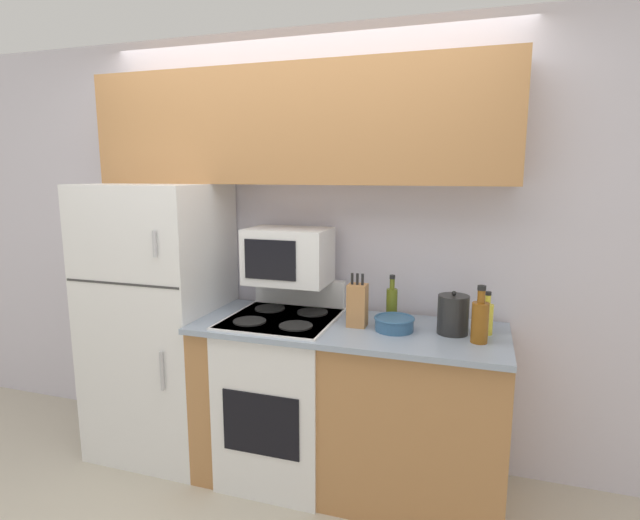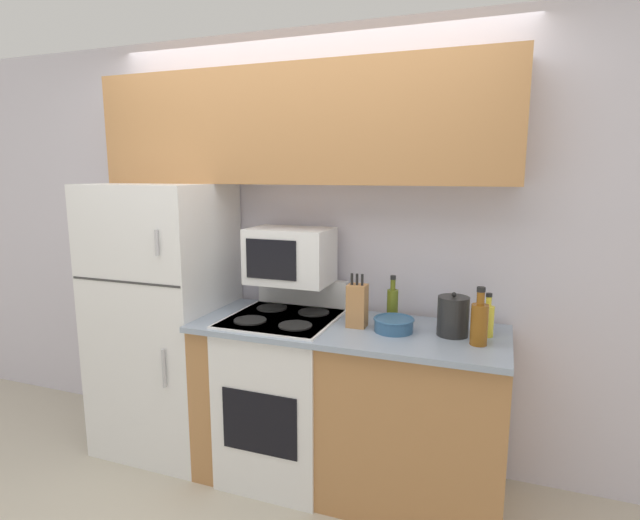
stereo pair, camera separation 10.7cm
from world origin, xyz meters
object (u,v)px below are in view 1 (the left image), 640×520
at_px(kettle, 453,314).
at_px(bowl, 394,323).
at_px(bottle_whiskey, 480,320).
at_px(microwave, 288,256).
at_px(refrigerator, 160,320).
at_px(bottle_cooking_spray, 487,317).
at_px(knife_block, 357,305).
at_px(bottle_olive_oil, 392,303).
at_px(stove, 283,393).

bearing_deg(kettle, bowl, -171.58).
bearing_deg(bottle_whiskey, microwave, 168.94).
bearing_deg(refrigerator, microwave, 8.06).
bearing_deg(bottle_cooking_spray, knife_block, -173.67).
bearing_deg(refrigerator, bottle_cooking_spray, 1.54).
xyz_separation_m(bowl, bottle_cooking_spray, (0.45, 0.09, 0.05)).
height_order(knife_block, bottle_whiskey, knife_block).
bearing_deg(bottle_olive_oil, bottle_whiskey, -24.55).
xyz_separation_m(bottle_whiskey, kettle, (-0.13, 0.10, -0.01)).
distance_m(microwave, knife_block, 0.51).
relative_size(refrigerator, kettle, 7.50).
relative_size(bottle_cooking_spray, bottle_olive_oil, 0.85).
distance_m(stove, bottle_whiskey, 1.18).
distance_m(knife_block, bottle_whiskey, 0.62).
relative_size(bowl, bottle_whiskey, 0.75).
bearing_deg(stove, kettle, 2.16).
xyz_separation_m(stove, microwave, (-0.02, 0.14, 0.77)).
distance_m(microwave, bottle_whiskey, 1.10).
height_order(bowl, bottle_olive_oil, bottle_olive_oil).
bearing_deg(stove, knife_block, 0.71).
bearing_deg(bottle_whiskey, knife_block, 173.40).
bearing_deg(refrigerator, bottle_whiskey, -2.84).
bearing_deg(refrigerator, bottle_olive_oil, 4.75).
xyz_separation_m(refrigerator, kettle, (1.74, 0.01, 0.19)).
bearing_deg(bowl, bottle_cooking_spray, 10.74).
bearing_deg(knife_block, bottle_olive_oil, 41.09).
bearing_deg(bowl, stove, 179.25).
xyz_separation_m(stove, bowl, (0.63, -0.01, 0.48)).
relative_size(bottle_olive_oil, bottle_whiskey, 0.93).
bearing_deg(bottle_cooking_spray, bottle_whiskey, -103.24).
bearing_deg(bowl, knife_block, 176.16).
height_order(stove, knife_block, knife_block).
height_order(microwave, kettle, microwave).
bearing_deg(bottle_cooking_spray, stove, -175.89).
relative_size(stove, knife_block, 3.81).
bearing_deg(bottle_olive_oil, stove, -166.21).
distance_m(stove, microwave, 0.79).
relative_size(stove, bottle_whiskey, 3.91).
bearing_deg(bowl, bottle_whiskey, -7.90).
xyz_separation_m(microwave, kettle, (0.93, -0.11, -0.24)).
height_order(knife_block, bowl, knife_block).
xyz_separation_m(stove, bottle_whiskey, (1.05, -0.07, 0.55)).
relative_size(bowl, kettle, 0.94).
xyz_separation_m(bottle_cooking_spray, kettle, (-0.16, -0.04, 0.01)).
bearing_deg(bottle_whiskey, bottle_olive_oil, 155.45).
relative_size(refrigerator, stove, 1.52).
xyz_separation_m(stove, kettle, (0.92, 0.03, 0.54)).
bearing_deg(bowl, kettle, 8.42).
relative_size(stove, bottle_cooking_spray, 4.98).
distance_m(stove, bottle_olive_oil, 0.81).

